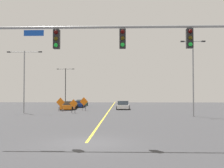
{
  "coord_description": "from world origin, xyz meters",
  "views": [
    {
      "loc": [
        1.89,
        -15.11,
        2.69
      ],
      "look_at": [
        0.32,
        31.91,
        4.22
      ],
      "focal_mm": 44.94,
      "sensor_mm": 36.0,
      "label": 1
    }
  ],
  "objects_px": {
    "street_lamp_near_right": "(24,76)",
    "street_lamp_mid_left": "(193,72)",
    "construction_sign_median_near": "(73,104)",
    "street_lamp_near_left": "(65,83)",
    "car_orange_mid": "(69,106)",
    "car_white_far": "(123,105)",
    "traffic_signal_assembly": "(157,46)",
    "car_green_near": "(81,103)",
    "construction_sign_left_shoulder": "(60,103)",
    "car_yellow_distant": "(71,105)",
    "car_blue_passing": "(79,104)",
    "construction_sign_right_lane": "(84,102)"
  },
  "relations": [
    {
      "from": "car_blue_passing",
      "to": "car_green_near",
      "type": "xyz_separation_m",
      "value": [
        -0.26,
        5.36,
        0.02
      ]
    },
    {
      "from": "traffic_signal_assembly",
      "to": "car_blue_passing",
      "type": "xyz_separation_m",
      "value": [
        -10.0,
        37.69,
        -4.62
      ]
    },
    {
      "from": "construction_sign_median_near",
      "to": "car_green_near",
      "type": "height_order",
      "value": "construction_sign_median_near"
    },
    {
      "from": "street_lamp_mid_left",
      "to": "construction_sign_median_near",
      "type": "xyz_separation_m",
      "value": [
        -14.75,
        4.96,
        -3.94
      ]
    },
    {
      "from": "street_lamp_mid_left",
      "to": "construction_sign_right_lane",
      "type": "bearing_deg",
      "value": 143.36
    },
    {
      "from": "street_lamp_near_right",
      "to": "street_lamp_near_left",
      "type": "height_order",
      "value": "street_lamp_near_right"
    },
    {
      "from": "traffic_signal_assembly",
      "to": "construction_sign_left_shoulder",
      "type": "xyz_separation_m",
      "value": [
        -11.01,
        26.32,
        -3.95
      ]
    },
    {
      "from": "construction_sign_right_lane",
      "to": "car_orange_mid",
      "type": "height_order",
      "value": "construction_sign_right_lane"
    },
    {
      "from": "construction_sign_median_near",
      "to": "car_white_far",
      "type": "bearing_deg",
      "value": 52.45
    },
    {
      "from": "street_lamp_near_right",
      "to": "car_yellow_distant",
      "type": "relative_size",
      "value": 1.83
    },
    {
      "from": "traffic_signal_assembly",
      "to": "car_blue_passing",
      "type": "relative_size",
      "value": 3.78
    },
    {
      "from": "construction_sign_left_shoulder",
      "to": "car_yellow_distant",
      "type": "xyz_separation_m",
      "value": [
        0.34,
        7.09,
        -0.6
      ]
    },
    {
      "from": "street_lamp_near_right",
      "to": "construction_sign_left_shoulder",
      "type": "height_order",
      "value": "street_lamp_near_right"
    },
    {
      "from": "street_lamp_near_right",
      "to": "street_lamp_mid_left",
      "type": "xyz_separation_m",
      "value": [
        21.39,
        -4.7,
        0.07
      ]
    },
    {
      "from": "car_yellow_distant",
      "to": "car_orange_mid",
      "type": "bearing_deg",
      "value": -86.38
    },
    {
      "from": "street_lamp_near_right",
      "to": "construction_sign_median_near",
      "type": "xyz_separation_m",
      "value": [
        6.64,
        0.26,
        -3.86
      ]
    },
    {
      "from": "street_lamp_near_right",
      "to": "car_blue_passing",
      "type": "height_order",
      "value": "street_lamp_near_right"
    },
    {
      "from": "construction_sign_left_shoulder",
      "to": "construction_sign_right_lane",
      "type": "distance_m",
      "value": 3.65
    },
    {
      "from": "street_lamp_near_right",
      "to": "traffic_signal_assembly",
      "type": "bearing_deg",
      "value": -55.81
    },
    {
      "from": "street_lamp_mid_left",
      "to": "car_white_far",
      "type": "height_order",
      "value": "street_lamp_mid_left"
    },
    {
      "from": "construction_sign_median_near",
      "to": "car_blue_passing",
      "type": "xyz_separation_m",
      "value": [
        -1.6,
        15.27,
        -0.59
      ]
    },
    {
      "from": "street_lamp_near_left",
      "to": "car_green_near",
      "type": "bearing_deg",
      "value": -35.73
    },
    {
      "from": "construction_sign_left_shoulder",
      "to": "car_green_near",
      "type": "bearing_deg",
      "value": 87.44
    },
    {
      "from": "car_green_near",
      "to": "car_orange_mid",
      "type": "bearing_deg",
      "value": -90.78
    },
    {
      "from": "street_lamp_near_left",
      "to": "car_orange_mid",
      "type": "bearing_deg",
      "value": -76.79
    },
    {
      "from": "street_lamp_near_left",
      "to": "street_lamp_mid_left",
      "type": "distance_m",
      "value": 35.09
    },
    {
      "from": "construction_sign_right_lane",
      "to": "street_lamp_near_left",
      "type": "bearing_deg",
      "value": 109.83
    },
    {
      "from": "car_orange_mid",
      "to": "car_yellow_distant",
      "type": "xyz_separation_m",
      "value": [
        -0.23,
        3.56,
        0.02
      ]
    },
    {
      "from": "construction_sign_left_shoulder",
      "to": "car_orange_mid",
      "type": "bearing_deg",
      "value": 80.87
    },
    {
      "from": "car_white_far",
      "to": "street_lamp_mid_left",
      "type": "bearing_deg",
      "value": -59.81
    },
    {
      "from": "street_lamp_near_left",
      "to": "construction_sign_left_shoulder",
      "type": "xyz_separation_m",
      "value": [
        3.2,
        -19.57,
        -3.58
      ]
    },
    {
      "from": "street_lamp_mid_left",
      "to": "construction_sign_median_near",
      "type": "relative_size",
      "value": 4.75
    },
    {
      "from": "car_blue_passing",
      "to": "car_orange_mid",
      "type": "xyz_separation_m",
      "value": [
        -0.44,
        -7.85,
        0.04
      ]
    },
    {
      "from": "traffic_signal_assembly",
      "to": "car_orange_mid",
      "type": "height_order",
      "value": "traffic_signal_assembly"
    },
    {
      "from": "construction_sign_left_shoulder",
      "to": "construction_sign_median_near",
      "type": "distance_m",
      "value": 4.69
    },
    {
      "from": "street_lamp_near_right",
      "to": "street_lamp_near_left",
      "type": "bearing_deg",
      "value": 87.98
    },
    {
      "from": "street_lamp_near_left",
      "to": "car_orange_mid",
      "type": "relative_size",
      "value": 2.04
    },
    {
      "from": "street_lamp_near_left",
      "to": "car_white_far",
      "type": "distance_m",
      "value": 19.77
    },
    {
      "from": "street_lamp_mid_left",
      "to": "construction_sign_right_lane",
      "type": "height_order",
      "value": "street_lamp_mid_left"
    },
    {
      "from": "construction_sign_median_near",
      "to": "car_yellow_distant",
      "type": "bearing_deg",
      "value": 101.65
    },
    {
      "from": "street_lamp_near_left",
      "to": "car_orange_mid",
      "type": "height_order",
      "value": "street_lamp_near_left"
    },
    {
      "from": "traffic_signal_assembly",
      "to": "car_green_near",
      "type": "bearing_deg",
      "value": 103.41
    },
    {
      "from": "street_lamp_near_right",
      "to": "car_yellow_distant",
      "type": "xyz_separation_m",
      "value": [
        4.38,
        11.25,
        -4.39
      ]
    },
    {
      "from": "traffic_signal_assembly",
      "to": "street_lamp_mid_left",
      "type": "xyz_separation_m",
      "value": [
        6.34,
        17.45,
        -0.08
      ]
    },
    {
      "from": "traffic_signal_assembly",
      "to": "car_orange_mid",
      "type": "bearing_deg",
      "value": 109.29
    },
    {
      "from": "construction_sign_right_lane",
      "to": "car_yellow_distant",
      "type": "xyz_separation_m",
      "value": [
        -2.94,
        5.49,
        -0.64
      ]
    },
    {
      "from": "car_white_far",
      "to": "traffic_signal_assembly",
      "type": "bearing_deg",
      "value": -86.97
    },
    {
      "from": "street_lamp_near_left",
      "to": "car_blue_passing",
      "type": "height_order",
      "value": "street_lamp_near_left"
    },
    {
      "from": "construction_sign_right_lane",
      "to": "car_green_near",
      "type": "height_order",
      "value": "construction_sign_right_lane"
    },
    {
      "from": "construction_sign_right_lane",
      "to": "construction_sign_left_shoulder",
      "type": "bearing_deg",
      "value": -153.96
    }
  ]
}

